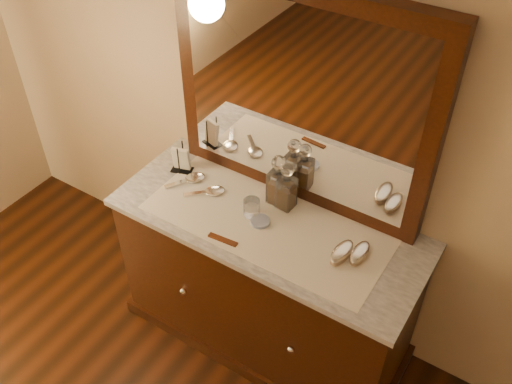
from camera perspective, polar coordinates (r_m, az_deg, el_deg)
dresser_cabinet at (r=2.87m, az=1.09°, el=-9.21°), size 1.40×0.55×0.82m
dresser_plinth at (r=3.16m, az=1.00°, el=-13.44°), size 1.46×0.59×0.08m
knob_left at (r=2.81m, az=-7.32°, el=-9.86°), size 0.04×0.04×0.04m
knob_right at (r=2.60m, az=3.50°, el=-15.50°), size 0.04×0.04×0.04m
marble_top at (r=2.55m, az=1.21°, el=-3.18°), size 1.44×0.59×0.03m
mirror_frame at (r=2.40m, az=4.50°, el=9.12°), size 1.20×0.08×1.00m
mirror_glass at (r=2.37m, az=4.09°, el=8.76°), size 1.06×0.01×0.86m
lace_runner at (r=2.53m, az=0.98°, el=-3.18°), size 1.10×0.45×0.00m
pin_dish at (r=2.52m, az=0.42°, el=-2.96°), size 0.10×0.10×0.02m
comb at (r=2.46m, az=-3.34°, el=-4.79°), size 0.14×0.04×0.01m
napkin_rack at (r=2.79m, az=-7.51°, el=3.16°), size 0.12×0.09×0.16m
decanter_left at (r=2.57m, az=2.19°, el=0.77°), size 0.08×0.08×0.26m
decanter_right at (r=2.55m, az=3.06°, el=0.14°), size 0.08×0.08×0.25m
brush_near at (r=2.40m, az=8.57°, el=-6.05°), size 0.08×0.16×0.04m
brush_far at (r=2.41m, az=10.34°, el=-6.08°), size 0.07×0.15×0.04m
hand_mirror_outer at (r=2.76m, az=-6.47°, el=1.33°), size 0.15×0.20×0.02m
hand_mirror_inner at (r=2.68m, az=-4.50°, el=0.07°), size 0.18×0.17×0.02m
tumblers at (r=2.54m, az=-0.44°, el=-1.56°), size 0.07×0.07×0.08m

